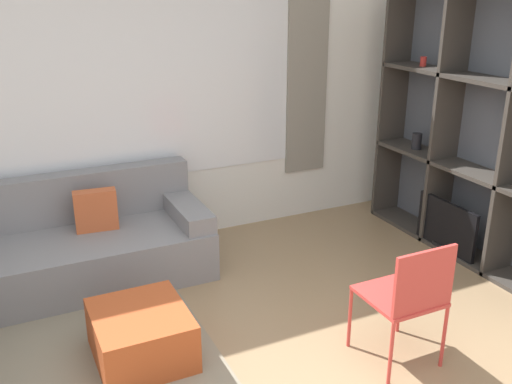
% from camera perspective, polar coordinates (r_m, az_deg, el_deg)
% --- Properties ---
extents(wall_back, '(6.46, 0.11, 2.70)m').
position_cam_1_polar(wall_back, '(5.18, -11.07, 9.04)').
color(wall_back, white).
rests_on(wall_back, ground_plane).
extents(wall_right, '(0.07, 4.03, 2.70)m').
position_cam_1_polar(wall_right, '(5.33, 22.81, 8.09)').
color(wall_right, white).
rests_on(wall_right, ground_plane).
extents(area_rug, '(2.24, 1.99, 0.01)m').
position_cam_1_polar(area_rug, '(4.21, -21.29, -14.86)').
color(area_rug, gray).
rests_on(area_rug, ground_plane).
extents(shelving_unit, '(0.34, 2.33, 2.37)m').
position_cam_1_polar(shelving_unit, '(5.22, 21.72, 5.75)').
color(shelving_unit, '#515660').
rests_on(shelving_unit, ground_plane).
extents(couch_main, '(2.01, 0.92, 0.83)m').
position_cam_1_polar(couch_main, '(4.91, -16.98, -5.22)').
color(couch_main, gray).
rests_on(couch_main, ground_plane).
extents(ottoman, '(0.59, 0.66, 0.35)m').
position_cam_1_polar(ottoman, '(3.89, -11.41, -13.88)').
color(ottoman, '#B74C23').
rests_on(ottoman, ground_plane).
extents(folding_chair, '(0.44, 0.46, 0.86)m').
position_cam_1_polar(folding_chair, '(3.71, 15.02, -9.76)').
color(folding_chair, '#CC3D38').
rests_on(folding_chair, ground_plane).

